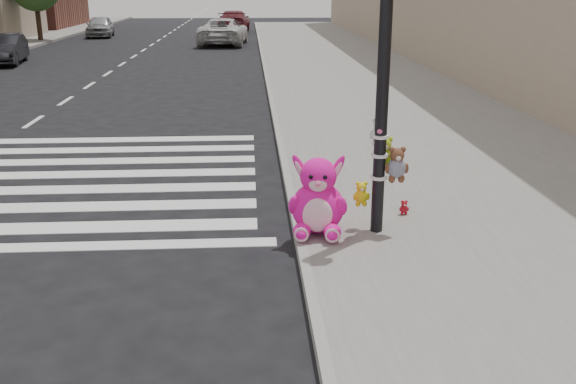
{
  "coord_description": "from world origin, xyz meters",
  "views": [
    {
      "loc": [
        0.92,
        -6.18,
        3.32
      ],
      "look_at": [
        1.4,
        1.68,
        0.75
      ],
      "focal_mm": 40.0,
      "sensor_mm": 36.0,
      "label": 1
    }
  ],
  "objects_px": {
    "red_teddy": "(404,207)",
    "car_white_near": "(223,32)",
    "signal_pole": "(384,114)",
    "car_dark_far": "(5,49)",
    "pink_bunny": "(318,201)"
  },
  "relations": [
    {
      "from": "car_white_near",
      "to": "pink_bunny",
      "type": "bearing_deg",
      "value": 98.88
    },
    {
      "from": "signal_pole",
      "to": "car_white_near",
      "type": "bearing_deg",
      "value": 96.1
    },
    {
      "from": "signal_pole",
      "to": "red_teddy",
      "type": "bearing_deg",
      "value": 50.57
    },
    {
      "from": "red_teddy",
      "to": "car_white_near",
      "type": "height_order",
      "value": "car_white_near"
    },
    {
      "from": "pink_bunny",
      "to": "car_white_near",
      "type": "distance_m",
      "value": 29.13
    },
    {
      "from": "car_dark_far",
      "to": "car_white_near",
      "type": "bearing_deg",
      "value": 34.76
    },
    {
      "from": "car_dark_far",
      "to": "car_white_near",
      "type": "xyz_separation_m",
      "value": [
        9.0,
        8.44,
        0.1
      ]
    },
    {
      "from": "signal_pole",
      "to": "car_dark_far",
      "type": "bearing_deg",
      "value": 120.51
    },
    {
      "from": "pink_bunny",
      "to": "red_teddy",
      "type": "xyz_separation_m",
      "value": [
        1.32,
        0.65,
        -0.34
      ]
    },
    {
      "from": "red_teddy",
      "to": "car_dark_far",
      "type": "height_order",
      "value": "car_dark_far"
    },
    {
      "from": "car_white_near",
      "to": "car_dark_far",
      "type": "bearing_deg",
      "value": 47.59
    },
    {
      "from": "red_teddy",
      "to": "pink_bunny",
      "type": "bearing_deg",
      "value": -154.97
    },
    {
      "from": "signal_pole",
      "to": "pink_bunny",
      "type": "xyz_separation_m",
      "value": [
        -0.84,
        -0.07,
        -1.15
      ]
    },
    {
      "from": "red_teddy",
      "to": "car_dark_far",
      "type": "distance_m",
      "value": 23.59
    },
    {
      "from": "signal_pole",
      "to": "car_dark_far",
      "type": "distance_m",
      "value": 23.86
    }
  ]
}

